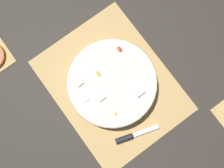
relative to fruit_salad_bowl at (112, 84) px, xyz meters
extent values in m
plane|color=#2D2823|center=(0.00, 0.00, -0.04)|extent=(6.00, 6.00, 0.00)
cube|color=tan|center=(0.00, 0.00, -0.04)|extent=(0.45, 0.36, 0.01)
cube|color=#4C381E|center=(-0.16, 0.00, -0.04)|extent=(0.01, 0.35, 0.00)
cube|color=#4C381E|center=(-0.10, 0.00, -0.04)|extent=(0.01, 0.35, 0.00)
cube|color=#4C381E|center=(-0.03, 0.00, -0.04)|extent=(0.01, 0.35, 0.00)
cube|color=#4C381E|center=(0.03, 0.00, -0.04)|extent=(0.01, 0.35, 0.00)
cube|color=#4C381E|center=(0.10, 0.00, -0.04)|extent=(0.01, 0.35, 0.00)
cube|color=#4C381E|center=(0.16, 0.00, -0.04)|extent=(0.01, 0.35, 0.00)
cylinder|color=silver|center=(0.00, 0.00, 0.00)|extent=(0.27, 0.27, 0.06)
torus|color=silver|center=(0.00, 0.00, 0.02)|extent=(0.28, 0.28, 0.01)
cylinder|color=#F4EABC|center=(-0.04, 0.07, 0.01)|extent=(0.03, 0.03, 0.01)
cylinder|color=#F4EABC|center=(0.02, -0.05, 0.00)|extent=(0.03, 0.03, 0.01)
cylinder|color=#F4EABC|center=(0.10, 0.03, -0.02)|extent=(0.03, 0.03, 0.01)
cylinder|color=#F4EABC|center=(0.02, -0.01, 0.00)|extent=(0.03, 0.03, 0.01)
cylinder|color=#F4EABC|center=(-0.07, 0.01, -0.01)|extent=(0.03, 0.03, 0.01)
cylinder|color=#F4EABC|center=(-0.01, -0.04, -0.01)|extent=(0.03, 0.03, 0.01)
cylinder|color=#F4EABC|center=(-0.08, -0.04, -0.02)|extent=(0.03, 0.03, 0.01)
cylinder|color=#F4EABC|center=(-0.07, -0.02, 0.00)|extent=(0.03, 0.03, 0.01)
cylinder|color=#F4EABC|center=(0.00, 0.02, 0.00)|extent=(0.02, 0.02, 0.01)
cube|color=beige|center=(0.04, 0.06, 0.01)|extent=(0.02, 0.02, 0.02)
cube|color=beige|center=(0.06, 0.08, 0.02)|extent=(0.02, 0.02, 0.02)
cube|color=beige|center=(0.07, -0.05, 0.00)|extent=(0.03, 0.03, 0.03)
cube|color=beige|center=(-0.01, -0.01, 0.00)|extent=(0.02, 0.02, 0.02)
cube|color=beige|center=(0.01, 0.09, 0.02)|extent=(0.02, 0.02, 0.02)
cube|color=beige|center=(0.03, -0.09, 0.00)|extent=(0.03, 0.03, 0.03)
cube|color=beige|center=(-0.11, -0.01, 0.01)|extent=(0.03, 0.03, 0.03)
cube|color=beige|center=(0.06, 0.08, -0.02)|extent=(0.03, 0.03, 0.03)
cube|color=beige|center=(0.10, -0.03, 0.00)|extent=(0.02, 0.02, 0.02)
cube|color=beige|center=(-0.06, 0.08, -0.02)|extent=(0.03, 0.03, 0.03)
cube|color=beige|center=(-0.07, -0.08, -0.02)|extent=(0.02, 0.02, 0.02)
cube|color=beige|center=(-0.01, 0.05, 0.02)|extent=(0.02, 0.02, 0.02)
cube|color=beige|center=(-0.07, -0.05, 0.02)|extent=(0.03, 0.03, 0.03)
cube|color=beige|center=(-0.06, 0.04, -0.01)|extent=(0.03, 0.03, 0.03)
ellipsoid|color=orange|center=(-0.02, -0.09, 0.02)|extent=(0.03, 0.02, 0.02)
ellipsoid|color=#B2231E|center=(0.10, 0.01, 0.02)|extent=(0.03, 0.02, 0.01)
ellipsoid|color=orange|center=(-0.01, -0.09, -0.01)|extent=(0.03, 0.02, 0.01)
ellipsoid|color=#B2231E|center=(0.07, -0.08, 0.02)|extent=(0.03, 0.02, 0.01)
ellipsoid|color=orange|center=(0.02, -0.05, -0.02)|extent=(0.03, 0.01, 0.01)
ellipsoid|color=orange|center=(0.05, 0.02, 0.02)|extent=(0.03, 0.02, 0.01)
ellipsoid|color=#B2231E|center=(0.00, -0.05, 0.02)|extent=(0.03, 0.02, 0.02)
ellipsoid|color=orange|center=(-0.08, 0.05, 0.02)|extent=(0.04, 0.02, 0.02)
cube|color=silver|center=(-0.18, 0.00, -0.03)|extent=(0.04, 0.09, 0.00)
cylinder|color=black|center=(-0.16, 0.07, -0.03)|extent=(0.03, 0.06, 0.02)
camera|label=1|loc=(-0.10, 0.07, 0.81)|focal=42.00mm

